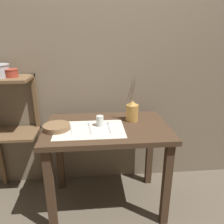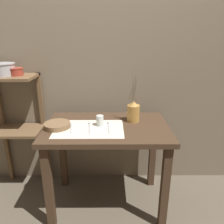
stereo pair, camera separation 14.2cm
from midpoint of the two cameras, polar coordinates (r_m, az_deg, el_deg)
The scene contains 12 objects.
ground_plane at distance 2.22m, azimuth -3.14°, elevation -22.48°, with size 12.00×12.00×0.00m, color brown.
stone_wall_back at distance 2.10m, azimuth -4.23°, elevation 11.75°, with size 7.00×0.06×2.40m.
wooden_table at distance 1.85m, azimuth -3.51°, elevation -7.43°, with size 1.02×0.65×0.78m.
wooden_shelf_unit at distance 2.20m, azimuth -26.49°, elevation -1.01°, with size 0.44×0.31×1.15m.
linen_cloth at distance 1.74m, azimuth -8.19°, elevation -4.57°, with size 0.54×0.36×0.00m.
pitcher_with_flowers at distance 1.87m, azimuth 3.12°, elevation 0.14°, with size 0.10×0.10×0.40m.
wooden_bowl at distance 1.79m, azimuth -16.48°, elevation -3.86°, with size 0.21×0.21×0.04m.
glass_tumbler_near at distance 1.78m, azimuth -5.47°, elevation -2.36°, with size 0.06×0.06×0.09m.
fork_outer at distance 1.76m, azimuth -12.88°, elevation -4.42°, with size 0.04×0.19×0.00m.
spoon_outer at distance 1.79m, azimuth -8.21°, elevation -3.66°, with size 0.04×0.20×0.02m.
spoon_inner at distance 1.79m, azimuth -3.22°, elevation -3.48°, with size 0.03×0.20×0.02m.
metal_pot_small at distance 2.04m, azimuth -26.77°, elevation 9.15°, with size 0.12×0.12×0.07m.
Camera 1 is at (-0.11, -1.65, 1.48)m, focal length 35.00 mm.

